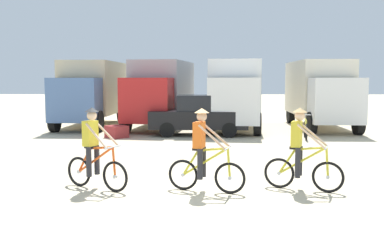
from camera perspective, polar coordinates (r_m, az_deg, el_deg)
The scene contains 11 objects.
ground_plane at distance 9.93m, azimuth -0.97°, elevation -8.78°, with size 120.00×120.00×0.00m, color beige.
box_truck_tan_camper at distance 23.03m, azimuth -13.07°, elevation 3.89°, with size 2.56×6.81×3.35m.
box_truck_grey_hauler at distance 22.03m, azimuth -4.09°, elevation 3.95°, with size 3.23×7.00×3.35m.
box_truck_white_box at distance 21.41m, azimuth 5.72°, elevation 3.89°, with size 2.98×6.94×3.35m.
box_truck_cream_rv at distance 22.53m, azimuth 16.61°, elevation 3.77°, with size 2.51×6.80×3.35m.
sedan_parked at distance 18.74m, azimuth 1.00°, elevation 0.67°, with size 4.23×1.83×1.76m.
cyclist_orange_shirt at distance 9.79m, azimuth -12.84°, elevation -4.06°, with size 1.55×0.90×1.82m.
cyclist_cowboy_hat at distance 9.31m, azimuth 1.54°, elevation -4.42°, with size 1.68×0.66×1.82m.
cyclist_near_camera at distance 9.74m, azimuth 14.21°, elevation -4.14°, with size 1.63×0.77×1.82m.
bicycle_spare at distance 18.24m, azimuth 14.80°, elevation -1.17°, with size 0.52×1.71×0.97m.
supply_crate at distance 18.25m, azimuth -9.94°, elevation -1.54°, with size 0.79×0.72×0.50m, color #9E2D2D.
Camera 1 is at (0.38, -9.62, 2.44)m, focal length 40.28 mm.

